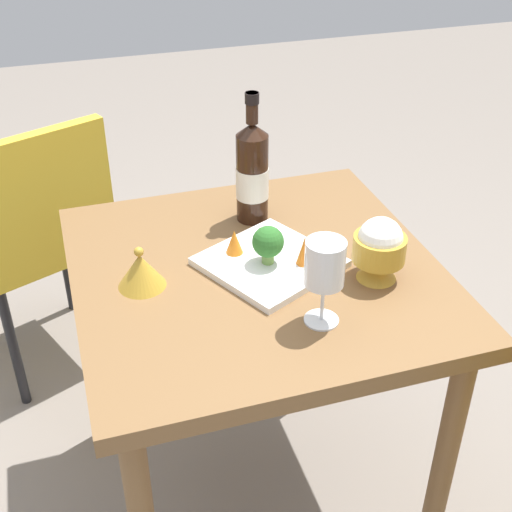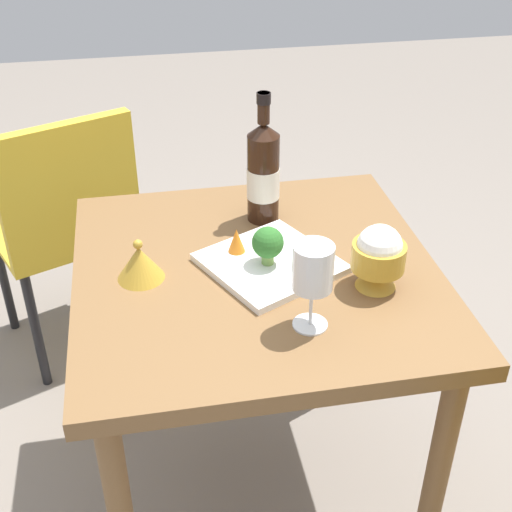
% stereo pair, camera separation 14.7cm
% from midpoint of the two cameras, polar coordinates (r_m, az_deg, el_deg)
% --- Properties ---
extents(ground_plane, '(8.00, 8.00, 0.00)m').
position_cam_midpoint_polar(ground_plane, '(1.99, -2.23, -18.66)').
color(ground_plane, gray).
extents(dining_table, '(0.78, 0.78, 0.73)m').
position_cam_midpoint_polar(dining_table, '(1.54, -2.73, -4.14)').
color(dining_table, brown).
rests_on(dining_table, ground_plane).
extents(chair_near_window, '(0.52, 0.52, 0.85)m').
position_cam_midpoint_polar(chair_near_window, '(2.13, -19.39, 2.05)').
color(chair_near_window, gold).
rests_on(chair_near_window, ground_plane).
extents(wine_bottle, '(0.08, 0.08, 0.31)m').
position_cam_midpoint_polar(wine_bottle, '(1.61, -2.94, 6.85)').
color(wine_bottle, black).
rests_on(wine_bottle, dining_table).
extents(wine_glass, '(0.08, 0.08, 0.18)m').
position_cam_midpoint_polar(wine_glass, '(1.26, 2.40, -0.89)').
color(wine_glass, white).
rests_on(wine_glass, dining_table).
extents(rice_bowl, '(0.11, 0.11, 0.14)m').
position_cam_midpoint_polar(rice_bowl, '(1.42, 7.26, 0.57)').
color(rice_bowl, gold).
rests_on(rice_bowl, dining_table).
extents(rice_bowl_lid, '(0.10, 0.10, 0.09)m').
position_cam_midpoint_polar(rice_bowl_lid, '(1.44, -12.38, -1.26)').
color(rice_bowl_lid, gold).
rests_on(rice_bowl_lid, dining_table).
extents(serving_plate, '(0.33, 0.33, 0.02)m').
position_cam_midpoint_polar(serving_plate, '(1.49, -1.73, -0.54)').
color(serving_plate, white).
rests_on(serving_plate, dining_table).
extents(broccoli_floret, '(0.07, 0.07, 0.09)m').
position_cam_midpoint_polar(broccoli_floret, '(1.45, -1.90, 1.02)').
color(broccoli_floret, '#729E4C').
rests_on(broccoli_floret, serving_plate).
extents(carrot_garnish_left, '(0.03, 0.03, 0.07)m').
position_cam_midpoint_polar(carrot_garnish_left, '(1.45, 1.15, 0.40)').
color(carrot_garnish_left, orange).
rests_on(carrot_garnish_left, serving_plate).
extents(carrot_garnish_right, '(0.04, 0.04, 0.06)m').
position_cam_midpoint_polar(carrot_garnish_right, '(1.50, -4.62, 1.10)').
color(carrot_garnish_right, orange).
rests_on(carrot_garnish_right, serving_plate).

